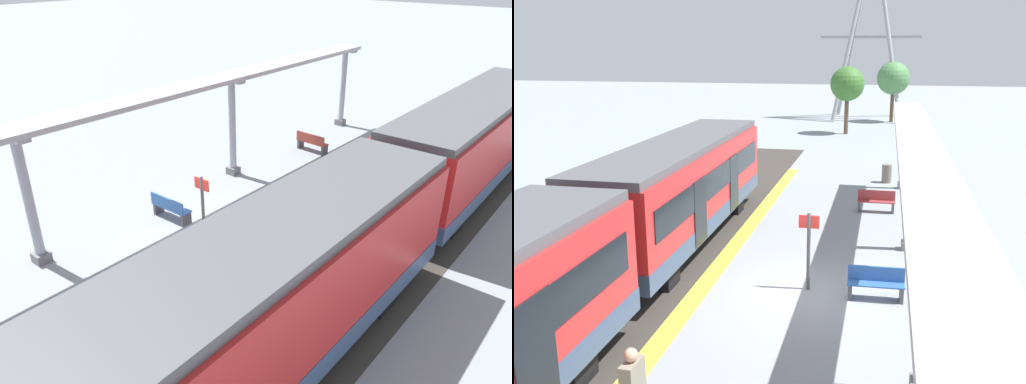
{
  "view_description": "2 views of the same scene",
  "coord_description": "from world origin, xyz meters",
  "views": [
    {
      "loc": [
        -9.52,
        9.19,
        7.94
      ],
      "look_at": [
        -1.09,
        -0.94,
        1.56
      ],
      "focal_mm": 34.08,
      "sensor_mm": 36.0,
      "label": 1
    },
    {
      "loc": [
        1.84,
        -14.25,
        6.52
      ],
      "look_at": [
        -1.87,
        3.99,
        1.76
      ],
      "focal_mm": 39.98,
      "sensor_mm": 36.0,
      "label": 2
    }
  ],
  "objects": [
    {
      "name": "tactile_edge_strip",
      "position": [
        -2.95,
        0.0,
        0.0
      ],
      "size": [
        0.55,
        31.89,
        0.01
      ],
      "primitive_type": "cube",
      "color": "yellow",
      "rests_on": "ground"
    },
    {
      "name": "platform_info_sign",
      "position": [
        -0.04,
        0.29,
        1.33
      ],
      "size": [
        0.56,
        0.1,
        2.2
      ],
      "color": "#4C4C51",
      "rests_on": "ground"
    },
    {
      "name": "train_far_carriage",
      "position": [
        -4.82,
        3.46,
        1.83
      ],
      "size": [
        2.65,
        11.78,
        3.48
      ],
      "color": "red",
      "rests_on": "ground"
    },
    {
      "name": "bench_far_end",
      "position": [
        1.8,
        0.05,
        0.44
      ],
      "size": [
        1.51,
        0.48,
        0.86
      ],
      "color": "#2E5BA1",
      "rests_on": "ground"
    },
    {
      "name": "canopy_pillar_nearest",
      "position": [
        2.77,
        -12.51,
        1.96
      ],
      "size": [
        1.1,
        0.44,
        3.86
      ],
      "color": "slate",
      "rests_on": "ground"
    },
    {
      "name": "canopy_pillar_third",
      "position": [
        2.77,
        4.1,
        1.96
      ],
      "size": [
        1.1,
        0.44,
        3.86
      ],
      "color": "slate",
      "rests_on": "ground"
    },
    {
      "name": "train_near_carriage",
      "position": [
        -4.82,
        -8.9,
        1.83
      ],
      "size": [
        2.65,
        11.78,
        3.48
      ],
      "color": "red",
      "rests_on": "ground"
    },
    {
      "name": "bench_near_end",
      "position": [
        1.74,
        -8.25,
        0.44
      ],
      "size": [
        1.52,
        0.52,
        0.86
      ],
      "color": "maroon",
      "rests_on": "ground"
    },
    {
      "name": "passenger_waiting_near_edge",
      "position": [
        -2.05,
        -6.54,
        1.1
      ],
      "size": [
        0.25,
        0.52,
        1.76
      ],
      "color": "#566444",
      "rests_on": "ground"
    },
    {
      "name": "trackbed",
      "position": [
        -4.82,
        0.0,
        0.0
      ],
      "size": [
        3.2,
        43.89,
        0.01
      ],
      "primitive_type": "cube",
      "color": "#38332D",
      "rests_on": "ground"
    },
    {
      "name": "canopy_pillar_second",
      "position": [
        2.77,
        -4.14,
        1.96
      ],
      "size": [
        1.1,
        0.44,
        3.86
      ],
      "color": "slate",
      "rests_on": "ground"
    },
    {
      "name": "ground_plane",
      "position": [
        0.0,
        0.0,
        0.0
      ],
      "size": [
        176.0,
        176.0,
        0.0
      ],
      "primitive_type": "plane",
      "color": "gray"
    },
    {
      "name": "canopy_beam",
      "position": [
        2.77,
        0.06,
        3.94
      ],
      "size": [
        1.2,
        25.94,
        0.16
      ],
      "primitive_type": "cube",
      "color": "#A8AAB2",
      "rests_on": "canopy_pillar_nearest"
    }
  ]
}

